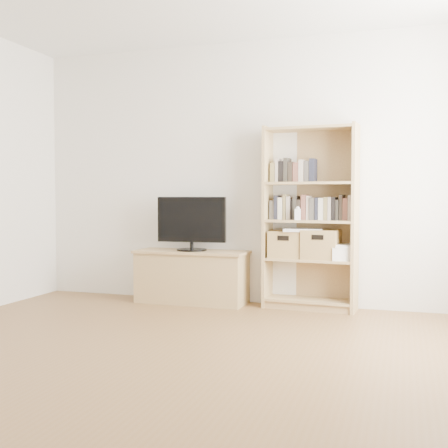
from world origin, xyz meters
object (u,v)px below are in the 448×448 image
at_px(bookshelf, 310,218).
at_px(basket_left, 286,244).
at_px(laptop, 303,230).
at_px(television, 192,223).
at_px(baby_monitor, 298,214).
at_px(tv_stand, 192,278).
at_px(basket_right, 321,244).

height_order(bookshelf, basket_left, bookshelf).
bearing_deg(bookshelf, laptop, -174.91).
xyz_separation_m(television, baby_monitor, (1.07, -0.04, 0.10)).
height_order(tv_stand, laptop, laptop).
bearing_deg(basket_left, television, -174.71).
bearing_deg(basket_right, laptop, -178.32).
relative_size(tv_stand, basket_right, 3.29).
distance_m(television, basket_right, 1.29).
xyz_separation_m(television, basket_left, (0.95, 0.06, -0.19)).
relative_size(television, basket_right, 2.11).
height_order(bookshelf, basket_right, bookshelf).
distance_m(tv_stand, television, 0.55).
xyz_separation_m(tv_stand, laptop, (1.10, 0.05, 0.50)).
relative_size(television, laptop, 1.94).
bearing_deg(television, basket_right, -2.45).
bearing_deg(basket_right, basket_left, -178.82).
xyz_separation_m(bookshelf, television, (-1.18, -0.05, -0.07)).
bearing_deg(baby_monitor, laptop, 63.86).
bearing_deg(bookshelf, tv_stand, -173.32).
height_order(basket_left, basket_right, basket_right).
height_order(television, laptop, television).
distance_m(bookshelf, basket_right, 0.27).
height_order(television, baby_monitor, television).
xyz_separation_m(bookshelf, basket_right, (0.11, -0.01, -0.25)).
bearing_deg(television, baby_monitor, -6.18).
bearing_deg(tv_stand, baby_monitor, -1.17).
distance_m(bookshelf, basket_left, 0.35).
xyz_separation_m(basket_left, laptop, (0.16, -0.01, 0.14)).
height_order(bookshelf, laptop, bookshelf).
bearing_deg(basket_left, baby_monitor, -36.89).
relative_size(bookshelf, basket_left, 5.59).
distance_m(bookshelf, laptop, 0.14).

